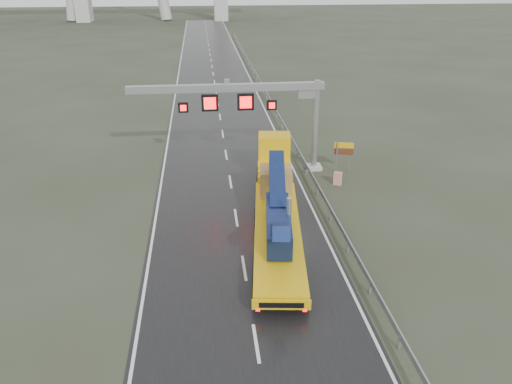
{
  "coord_description": "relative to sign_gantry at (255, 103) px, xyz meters",
  "views": [
    {
      "loc": [
        -1.88,
        -19.03,
        15.11
      ],
      "look_at": [
        0.98,
        6.97,
        3.2
      ],
      "focal_mm": 35.0,
      "sensor_mm": 36.0,
      "label": 1
    }
  ],
  "objects": [
    {
      "name": "ground",
      "position": [
        -2.1,
        -17.99,
        -5.61
      ],
      "size": [
        400.0,
        400.0,
        0.0
      ],
      "primitive_type": "plane",
      "color": "#2D3122",
      "rests_on": "ground"
    },
    {
      "name": "exit_sign_pair",
      "position": [
        6.9,
        -1.08,
        -3.81
      ],
      "size": [
        1.48,
        0.43,
        2.58
      ],
      "rotation": [
        0.0,
        0.0,
        -0.25
      ],
      "color": "gray",
      "rests_on": "ground"
    },
    {
      "name": "sign_gantry",
      "position": [
        0.0,
        0.0,
        0.0
      ],
      "size": [
        14.9,
        1.2,
        7.42
      ],
      "color": "#B3B3AE",
      "rests_on": "ground"
    },
    {
      "name": "guardrail",
      "position": [
        4.0,
        12.01,
        -4.91
      ],
      "size": [
        0.2,
        140.0,
        1.4
      ],
      "primitive_type": null,
      "color": "gray",
      "rests_on": "ground"
    },
    {
      "name": "striped_barrier",
      "position": [
        5.9,
        -3.39,
        -5.11
      ],
      "size": [
        0.68,
        0.53,
        1.01
      ],
      "primitive_type": "cube",
      "rotation": [
        0.0,
        0.0,
        -0.41
      ],
      "color": "red",
      "rests_on": "ground"
    },
    {
      "name": "heavy_haul_truck",
      "position": [
        0.53,
        -7.95,
        -3.97
      ],
      "size": [
        4.76,
        18.26,
        4.25
      ],
      "rotation": [
        0.0,
        0.0,
        -0.12
      ],
      "color": "#D39E0B",
      "rests_on": "ground"
    },
    {
      "name": "road",
      "position": [
        -2.1,
        22.01,
        -5.6
      ],
      "size": [
        11.0,
        200.0,
        0.02
      ],
      "primitive_type": "cube",
      "color": "black",
      "rests_on": "ground"
    }
  ]
}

